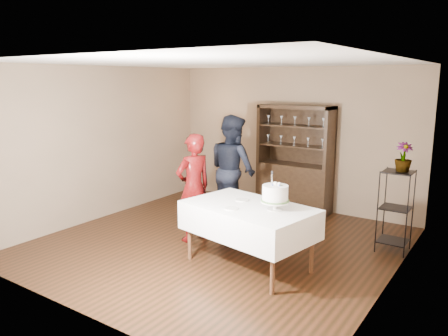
% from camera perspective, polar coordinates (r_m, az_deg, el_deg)
% --- Properties ---
extents(floor, '(5.00, 5.00, 0.00)m').
position_cam_1_polar(floor, '(6.78, -0.78, -9.80)').
color(floor, black).
rests_on(floor, ground).
extents(ceiling, '(5.00, 5.00, 0.00)m').
position_cam_1_polar(ceiling, '(6.33, -0.85, 13.64)').
color(ceiling, silver).
rests_on(ceiling, back_wall).
extents(back_wall, '(5.00, 0.02, 2.70)m').
position_cam_1_polar(back_wall, '(8.56, 8.83, 3.89)').
color(back_wall, brown).
rests_on(back_wall, floor).
extents(wall_left, '(0.02, 5.00, 2.70)m').
position_cam_1_polar(wall_left, '(8.10, -15.50, 3.17)').
color(wall_left, brown).
rests_on(wall_left, floor).
extents(wall_right, '(0.02, 5.00, 2.70)m').
position_cam_1_polar(wall_right, '(5.42, 21.43, -1.18)').
color(wall_right, brown).
rests_on(wall_right, floor).
extents(china_hutch, '(1.40, 0.48, 2.00)m').
position_cam_1_polar(china_hutch, '(8.38, 9.20, -1.05)').
color(china_hutch, black).
rests_on(china_hutch, floor).
extents(plant_etagere, '(0.42, 0.42, 1.20)m').
position_cam_1_polar(plant_etagere, '(6.77, 21.49, -4.86)').
color(plant_etagere, black).
rests_on(plant_etagere, floor).
extents(cake_table, '(1.84, 1.32, 0.84)m').
position_cam_1_polar(cake_table, '(5.81, 3.25, -6.77)').
color(cake_table, silver).
rests_on(cake_table, floor).
extents(woman, '(0.57, 0.70, 1.67)m').
position_cam_1_polar(woman, '(6.70, -3.99, -2.58)').
color(woman, '#350604').
rests_on(woman, floor).
extents(man, '(1.12, 1.02, 1.89)m').
position_cam_1_polar(man, '(7.51, 1.13, -0.18)').
color(man, black).
rests_on(man, floor).
extents(cake, '(0.37, 0.37, 0.50)m').
position_cam_1_polar(cake, '(5.53, 6.70, -3.46)').
color(cake, white).
rests_on(cake, cake_table).
extents(plate_near, '(0.18, 0.18, 0.01)m').
position_cam_1_polar(plate_near, '(5.58, 0.99, -5.32)').
color(plate_near, white).
rests_on(plate_near, cake_table).
extents(plate_far, '(0.23, 0.23, 0.01)m').
position_cam_1_polar(plate_far, '(5.97, 2.39, -4.20)').
color(plate_far, white).
rests_on(plate_far, cake_table).
extents(potted_plant, '(0.32, 0.32, 0.42)m').
position_cam_1_polar(potted_plant, '(6.61, 22.40, 1.32)').
color(potted_plant, '#467336').
rests_on(potted_plant, plant_etagere).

